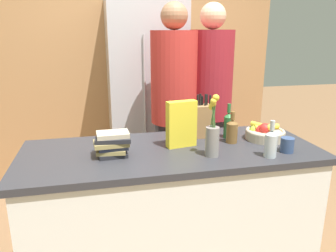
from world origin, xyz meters
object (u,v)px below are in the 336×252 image
bottle_oil (271,143)px  person_in_blue (210,100)px  flower_vase (212,134)px  person_at_sink (174,104)px  refrigerator (146,98)px  book_stack (112,144)px  knife_block (203,120)px  cereal_box (181,124)px  coffee_mug (287,145)px  bottle_wine (232,130)px  fruit_bowl (264,133)px  bottle_vinegar (228,125)px

bottle_oil → person_in_blue: person_in_blue is taller
flower_vase → person_at_sink: person_at_sink is taller
refrigerator → book_stack: size_ratio=8.66×
knife_block → cereal_box: (-0.19, -0.16, 0.03)m
coffee_mug → bottle_wine: bearing=137.5°
bottle_oil → person_in_blue: bearing=90.0°
fruit_bowl → bottle_oil: size_ratio=1.19×
flower_vase → cereal_box: (-0.13, 0.20, 0.01)m
fruit_bowl → bottle_vinegar: bottle_vinegar is taller
fruit_bowl → knife_block: knife_block is taller
fruit_bowl → coffee_mug: 0.25m
bottle_vinegar → bottle_wine: bearing=-98.4°
fruit_bowl → cereal_box: bearing=-178.3°
flower_vase → book_stack: bearing=167.3°
bottle_oil → refrigerator: bearing=106.0°
person_in_blue → coffee_mug: bearing=-92.0°
refrigerator → coffee_mug: size_ratio=16.98×
flower_vase → bottle_vinegar: 0.37m
book_stack → bottle_oil: 0.90m
book_stack → bottle_oil: bearing=-13.6°
fruit_bowl → bottle_wine: 0.24m
person_at_sink → bottle_vinegar: bearing=-63.6°
cereal_box → person_at_sink: bearing=80.4°
knife_block → bottle_oil: bearing=-60.2°
bottle_oil → flower_vase: bearing=165.0°
knife_block → refrigerator: bearing=100.1°
fruit_bowl → person_in_blue: 0.74m
coffee_mug → flower_vase: bearing=175.8°
bottle_vinegar → person_in_blue: person_in_blue is taller
bottle_oil → fruit_bowl: bearing=67.3°
person_in_blue → cereal_box: bearing=-131.4°
fruit_bowl → book_stack: (-1.00, -0.09, 0.03)m
knife_block → bottle_oil: 0.51m
bottle_oil → bottle_vinegar: bottle_vinegar is taller
knife_block → person_at_sink: 0.52m
cereal_box → bottle_vinegar: 0.37m
person_at_sink → book_stack: bearing=-121.5°
coffee_mug → book_stack: size_ratio=0.51×
cereal_box → person_at_sink: (0.11, 0.68, -0.03)m
knife_block → bottle_vinegar: (0.16, -0.06, -0.02)m
flower_vase → book_stack: (-0.56, 0.13, -0.06)m
bottle_wine → cereal_box: bearing=179.7°
cereal_box → bottle_oil: (0.45, -0.28, -0.06)m
cereal_box → book_stack: bearing=-170.3°
fruit_bowl → flower_vase: bearing=-154.2°
cereal_box → bottle_vinegar: (0.35, 0.10, -0.05)m
bottle_oil → bottle_vinegar: size_ratio=0.92×
knife_block → flower_vase: size_ratio=0.82×
flower_vase → bottle_wine: bearing=43.8°
fruit_bowl → flower_vase: 0.50m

